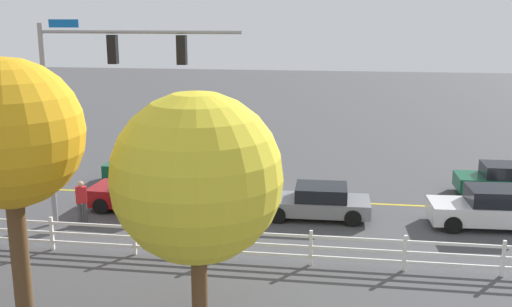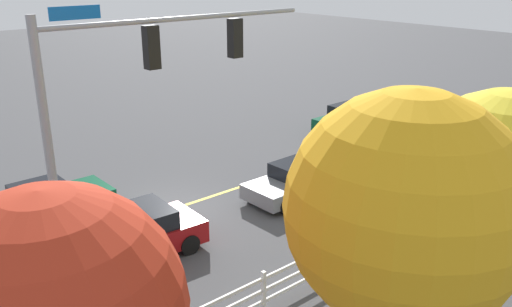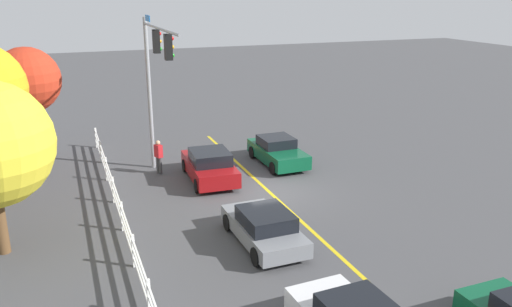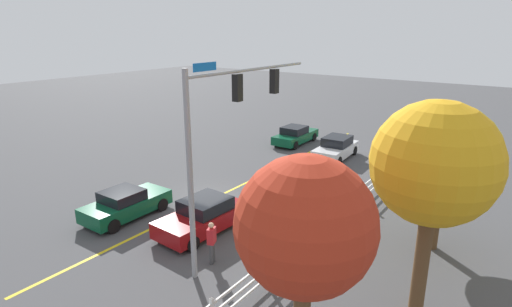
{
  "view_description": "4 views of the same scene",
  "coord_description": "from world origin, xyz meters",
  "px_view_note": "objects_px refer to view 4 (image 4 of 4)",
  "views": [
    {
      "loc": [
        -5.31,
        24.2,
        7.74
      ],
      "look_at": [
        -1.99,
        1.8,
        2.42
      ],
      "focal_mm": 41.75,
      "sensor_mm": 36.0,
      "label": 1
    },
    {
      "loc": [
        9.03,
        15.31,
        8.41
      ],
      "look_at": [
        -2.3,
        2.09,
        2.2
      ],
      "focal_mm": 37.79,
      "sensor_mm": 36.0,
      "label": 2
    },
    {
      "loc": [
        -20.04,
        8.33,
        8.68
      ],
      "look_at": [
        -2.61,
        1.66,
        2.79
      ],
      "focal_mm": 36.63,
      "sensor_mm": 36.0,
      "label": 3
    },
    {
      "loc": [
        14.62,
        13.58,
        8.6
      ],
      "look_at": [
        -1.45,
        2.07,
        2.62
      ],
      "focal_mm": 28.87,
      "sensor_mm": 36.0,
      "label": 4
    }
  ],
  "objects_px": {
    "car_4": "(126,204)",
    "tree_1": "(444,158)",
    "car_0": "(286,174)",
    "tree_0": "(434,165)",
    "car_1": "(336,148)",
    "car_2": "(295,135)",
    "car_3": "(203,216)",
    "tree_2": "(305,227)",
    "pedestrian": "(212,241)"
  },
  "relations": [
    {
      "from": "car_4",
      "to": "tree_1",
      "type": "height_order",
      "value": "tree_1"
    },
    {
      "from": "car_0",
      "to": "tree_0",
      "type": "relative_size",
      "value": 0.62
    },
    {
      "from": "car_1",
      "to": "car_4",
      "type": "height_order",
      "value": "car_1"
    },
    {
      "from": "car_1",
      "to": "tree_1",
      "type": "xyz_separation_m",
      "value": [
        9.0,
        8.52,
        3.15
      ]
    },
    {
      "from": "tree_1",
      "to": "car_2",
      "type": "bearing_deg",
      "value": -129.9
    },
    {
      "from": "car_0",
      "to": "tree_1",
      "type": "height_order",
      "value": "tree_1"
    },
    {
      "from": "car_0",
      "to": "tree_1",
      "type": "bearing_deg",
      "value": 72.16
    },
    {
      "from": "car_3",
      "to": "car_2",
      "type": "bearing_deg",
      "value": -161.76
    },
    {
      "from": "car_0",
      "to": "car_3",
      "type": "height_order",
      "value": "car_3"
    },
    {
      "from": "car_4",
      "to": "tree_2",
      "type": "height_order",
      "value": "tree_2"
    },
    {
      "from": "car_2",
      "to": "pedestrian",
      "type": "bearing_deg",
      "value": -160.57
    },
    {
      "from": "tree_0",
      "to": "car_3",
      "type": "bearing_deg",
      "value": -90.67
    },
    {
      "from": "car_2",
      "to": "car_3",
      "type": "height_order",
      "value": "car_3"
    },
    {
      "from": "car_2",
      "to": "tree_2",
      "type": "relative_size",
      "value": 0.74
    },
    {
      "from": "car_0",
      "to": "car_2",
      "type": "height_order",
      "value": "car_2"
    },
    {
      "from": "pedestrian",
      "to": "tree_1",
      "type": "height_order",
      "value": "tree_1"
    },
    {
      "from": "car_0",
      "to": "car_1",
      "type": "height_order",
      "value": "car_1"
    },
    {
      "from": "pedestrian",
      "to": "tree_2",
      "type": "bearing_deg",
      "value": 128.11
    },
    {
      "from": "car_4",
      "to": "car_1",
      "type": "bearing_deg",
      "value": -16.23
    },
    {
      "from": "car_0",
      "to": "pedestrian",
      "type": "distance_m",
      "value": 8.95
    },
    {
      "from": "car_4",
      "to": "tree_2",
      "type": "xyz_separation_m",
      "value": [
        3.75,
        11.61,
        3.77
      ]
    },
    {
      "from": "car_3",
      "to": "tree_1",
      "type": "distance_m",
      "value": 10.16
    },
    {
      "from": "car_0",
      "to": "tree_0",
      "type": "distance_m",
      "value": 12.35
    },
    {
      "from": "car_4",
      "to": "pedestrian",
      "type": "relative_size",
      "value": 2.48
    },
    {
      "from": "car_1",
      "to": "car_2",
      "type": "relative_size",
      "value": 0.99
    },
    {
      "from": "tree_1",
      "to": "tree_2",
      "type": "bearing_deg",
      "value": -5.97
    },
    {
      "from": "car_1",
      "to": "tree_2",
      "type": "relative_size",
      "value": 0.73
    },
    {
      "from": "car_1",
      "to": "pedestrian",
      "type": "bearing_deg",
      "value": 4.47
    },
    {
      "from": "car_4",
      "to": "tree_0",
      "type": "distance_m",
      "value": 13.85
    },
    {
      "from": "car_1",
      "to": "car_3",
      "type": "bearing_deg",
      "value": -3.35
    },
    {
      "from": "tree_0",
      "to": "car_1",
      "type": "bearing_deg",
      "value": -145.99
    },
    {
      "from": "tree_2",
      "to": "tree_0",
      "type": "bearing_deg",
      "value": 161.98
    },
    {
      "from": "car_0",
      "to": "car_1",
      "type": "relative_size",
      "value": 0.95
    },
    {
      "from": "tree_0",
      "to": "pedestrian",
      "type": "bearing_deg",
      "value": -76.96
    },
    {
      "from": "car_4",
      "to": "tree_2",
      "type": "bearing_deg",
      "value": -108.45
    },
    {
      "from": "car_3",
      "to": "tree_0",
      "type": "height_order",
      "value": "tree_0"
    },
    {
      "from": "car_2",
      "to": "tree_0",
      "type": "bearing_deg",
      "value": -139.48
    },
    {
      "from": "pedestrian",
      "to": "tree_0",
      "type": "relative_size",
      "value": 0.25
    },
    {
      "from": "car_1",
      "to": "car_4",
      "type": "distance_m",
      "value": 15.02
    },
    {
      "from": "car_0",
      "to": "car_3",
      "type": "bearing_deg",
      "value": -1.2
    },
    {
      "from": "car_2",
      "to": "car_1",
      "type": "bearing_deg",
      "value": -112.27
    },
    {
      "from": "car_0",
      "to": "pedestrian",
      "type": "relative_size",
      "value": 2.48
    },
    {
      "from": "car_0",
      "to": "car_2",
      "type": "xyz_separation_m",
      "value": [
        -8.09,
        -4.13,
        0.03
      ]
    },
    {
      "from": "car_2",
      "to": "car_0",
      "type": "bearing_deg",
      "value": -153.78
    },
    {
      "from": "car_0",
      "to": "car_3",
      "type": "distance_m",
      "value": 6.95
    },
    {
      "from": "car_3",
      "to": "pedestrian",
      "type": "height_order",
      "value": "pedestrian"
    },
    {
      "from": "car_2",
      "to": "tree_2",
      "type": "height_order",
      "value": "tree_2"
    },
    {
      "from": "car_0",
      "to": "car_1",
      "type": "xyz_separation_m",
      "value": [
        -6.43,
        0.1,
        0.09
      ]
    },
    {
      "from": "car_4",
      "to": "tree_0",
      "type": "xyz_separation_m",
      "value": [
        -0.98,
        13.15,
        4.24
      ]
    },
    {
      "from": "pedestrian",
      "to": "car_2",
      "type": "bearing_deg",
      "value": -92.82
    }
  ]
}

